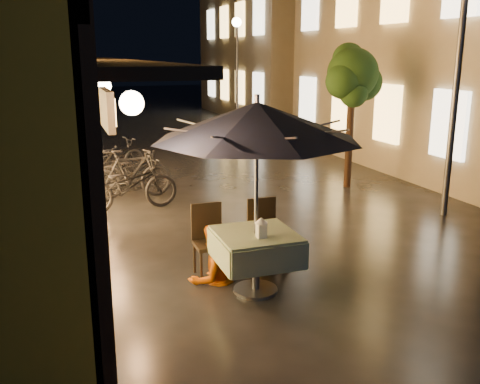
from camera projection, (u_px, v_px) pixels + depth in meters
name	position (u px, v px, depth m)	size (l,w,h in m)	color
ground	(360.00, 277.00, 7.19)	(90.00, 90.00, 0.00)	black
east_building_near	(479.00, 35.00, 14.65)	(7.30, 9.30, 6.80)	#9D947D
east_building_far	(300.00, 37.00, 25.11)	(7.30, 10.30, 7.30)	#9D947D
street_tree	(353.00, 77.00, 11.48)	(1.43, 1.20, 3.15)	black
streetlamp_near	(459.00, 53.00, 9.24)	(0.36, 0.36, 4.23)	#59595E
streetlamp_far	(237.00, 53.00, 20.21)	(0.36, 0.36, 4.23)	#59595E
cafe_table	(256.00, 247.00, 6.61)	(0.99, 0.99, 0.78)	#59595E
patio_umbrella	(257.00, 121.00, 6.22)	(2.51, 2.51, 2.46)	#59595E
cafe_chair_left	(209.00, 236.00, 7.17)	(0.42, 0.42, 0.97)	black
cafe_chair_right	(264.00, 230.00, 7.43)	(0.42, 0.42, 0.97)	black
table_lantern	(261.00, 226.00, 6.37)	(0.16, 0.16, 0.25)	white
person_orange	(212.00, 226.00, 6.92)	(0.73, 0.57, 1.50)	#BE4E00
person_yellow	(267.00, 225.00, 7.21)	(0.87, 0.50, 1.35)	orange
bicycle_0	(129.00, 185.00, 10.11)	(0.66, 1.90, 1.00)	black
bicycle_1	(131.00, 174.00, 10.94)	(0.49, 1.72, 1.04)	black
bicycle_2	(134.00, 171.00, 11.77)	(0.55, 1.58, 0.83)	black
bicycle_3	(100.00, 165.00, 12.03)	(0.44, 1.57, 0.94)	black
bicycle_4	(114.00, 157.00, 13.18)	(0.58, 1.68, 0.88)	black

